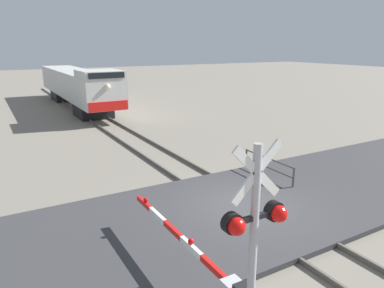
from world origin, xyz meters
name	(u,v)px	position (x,y,z in m)	size (l,w,h in m)	color
ground_plane	(245,210)	(0.00, 0.00, 0.00)	(160.00, 160.00, 0.00)	gray
rail_track_left	(228,212)	(-0.72, 0.00, 0.07)	(0.08, 80.00, 0.15)	#59544C
rail_track_right	(262,203)	(0.72, 0.00, 0.07)	(0.08, 80.00, 0.15)	#59544C
road_surface	(245,207)	(0.00, 0.00, 0.08)	(36.00, 6.34, 0.17)	#38383A
locomotive	(77,85)	(0.00, 23.66, 1.97)	(2.84, 18.40, 3.67)	black
crossing_signal	(255,235)	(-3.76, -4.88, 2.49)	(1.18, 0.33, 4.01)	#ADADB2
crossing_gate	(214,279)	(-3.58, -3.49, 0.74)	(0.36, 5.26, 1.20)	silver
guard_railing	(268,165)	(2.56, 1.81, 0.63)	(0.08, 2.94, 0.95)	#4C4742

